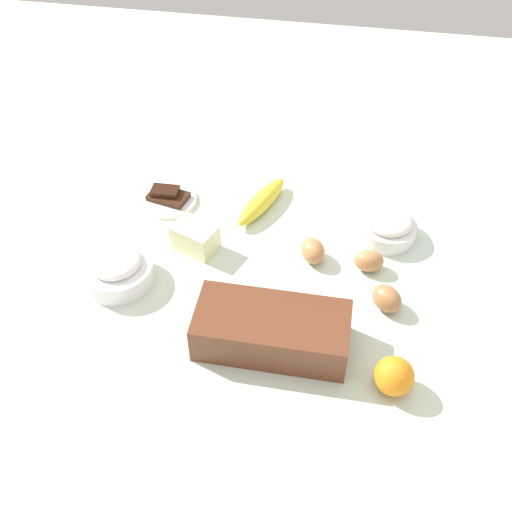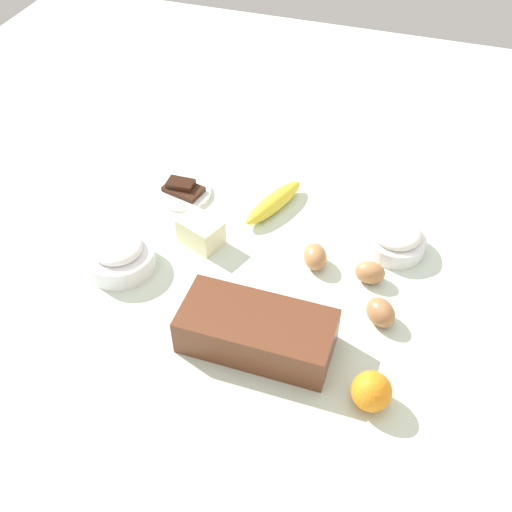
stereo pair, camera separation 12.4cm
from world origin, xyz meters
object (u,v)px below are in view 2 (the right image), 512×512
loaf_pan (257,331)px  egg_beside_bowl (370,272)px  butter_block (201,232)px  flour_bowl (396,239)px  chocolate_plate (183,191)px  banana (274,202)px  egg_loose (315,257)px  orange_fruit (372,391)px  egg_near_butter (381,312)px  sugar_bowl (119,255)px

loaf_pan → egg_beside_bowl: 0.28m
loaf_pan → butter_block: (0.20, -0.23, -0.01)m
flour_bowl → butter_block: 0.42m
butter_block → flour_bowl: bearing=-164.9°
chocolate_plate → banana: bearing=-176.0°
banana → butter_block: (0.12, 0.15, 0.01)m
egg_beside_bowl → egg_loose: bearing=-4.0°
chocolate_plate → orange_fruit: bearing=141.2°
flour_bowl → egg_beside_bowl: (0.03, 0.11, -0.01)m
orange_fruit → chocolate_plate: size_ratio=0.54×
flour_bowl → butter_block: (0.40, 0.11, -0.00)m
egg_loose → egg_near_butter: bearing=145.5°
flour_bowl → egg_loose: size_ratio=1.94×
chocolate_plate → egg_near_butter: bearing=155.0°
sugar_bowl → loaf_pan: bearing=162.5°
loaf_pan → egg_near_butter: loaf_pan is taller
loaf_pan → banana: size_ratio=1.47×
banana → egg_loose: 0.20m
butter_block → egg_beside_bowl: (-0.37, -0.00, -0.01)m
sugar_bowl → egg_beside_bowl: sugar_bowl is taller
egg_near_butter → egg_beside_bowl: egg_near_butter is taller
butter_block → egg_loose: (-0.25, -0.01, -0.01)m
loaf_pan → egg_loose: size_ratio=4.27×
sugar_bowl → chocolate_plate: size_ratio=1.13×
loaf_pan → orange_fruit: bearing=165.5°
banana → egg_loose: bearing=132.8°
sugar_bowl → banana: bearing=-132.3°
banana → egg_near_butter: size_ratio=2.88×
loaf_pan → banana: 0.39m
banana → orange_fruit: 0.54m
sugar_bowl → egg_near_butter: size_ratio=2.23×
flour_bowl → egg_beside_bowl: size_ratio=2.07×
flour_bowl → chocolate_plate: (0.51, -0.03, -0.02)m
butter_block → egg_beside_bowl: 0.37m
banana → egg_loose: egg_loose is taller
sugar_bowl → egg_near_butter: 0.54m
egg_near_butter → egg_beside_bowl: 0.11m
orange_fruit → chocolate_plate: 0.68m
egg_beside_bowl → chocolate_plate: 0.49m
loaf_pan → egg_loose: bearing=-102.2°
loaf_pan → banana: loaf_pan is taller
egg_near_butter → egg_beside_bowl: size_ratio=1.07×
banana → chocolate_plate: bearing=4.0°
egg_loose → chocolate_plate: size_ratio=0.50×
loaf_pan → sugar_bowl: size_ratio=1.91×
butter_block → orange_fruit: bearing=146.3°
sugar_bowl → egg_near_butter: sugar_bowl is taller
egg_beside_bowl → orange_fruit: bearing=100.9°
sugar_bowl → chocolate_plate: bearing=-96.8°
sugar_bowl → egg_loose: 0.41m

